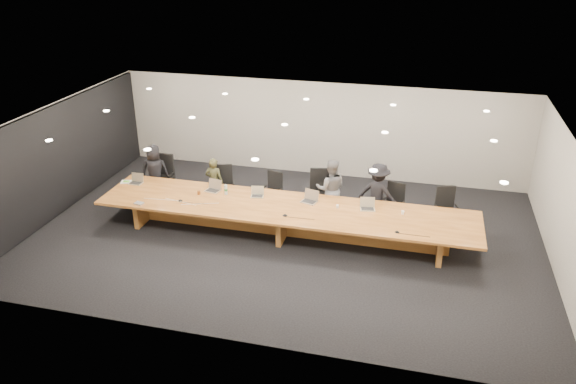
% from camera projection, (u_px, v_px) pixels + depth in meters
% --- Properties ---
extents(ground, '(12.00, 12.00, 0.00)m').
position_uv_depth(ground, '(285.00, 235.00, 13.54)').
color(ground, black).
rests_on(ground, ground).
extents(back_wall, '(12.00, 0.02, 2.80)m').
position_uv_depth(back_wall, '(319.00, 129.00, 16.48)').
color(back_wall, beige).
rests_on(back_wall, ground).
extents(left_wall_panel, '(0.08, 7.84, 2.74)m').
position_uv_depth(left_wall_panel, '(60.00, 160.00, 14.29)').
color(left_wall_panel, black).
rests_on(left_wall_panel, ground).
extents(conference_table, '(9.00, 1.80, 0.75)m').
position_uv_depth(conference_table, '(285.00, 215.00, 13.32)').
color(conference_table, brown).
rests_on(conference_table, ground).
extents(chair_far_left, '(0.63, 0.63, 1.19)m').
position_uv_depth(chair_far_left, '(162.00, 176.00, 15.30)').
color(chair_far_left, black).
rests_on(chair_far_left, ground).
extents(chair_left, '(0.71, 0.71, 1.10)m').
position_uv_depth(chair_left, '(224.00, 186.00, 14.84)').
color(chair_left, black).
rests_on(chair_left, ground).
extents(chair_mid_left, '(0.61, 0.61, 1.02)m').
position_uv_depth(chair_mid_left, '(272.00, 191.00, 14.63)').
color(chair_mid_left, black).
rests_on(chair_mid_left, ground).
extents(chair_mid_right, '(0.72, 0.72, 1.20)m').
position_uv_depth(chair_mid_right, '(320.00, 193.00, 14.31)').
color(chair_mid_right, black).
rests_on(chair_mid_right, ground).
extents(chair_right, '(0.67, 0.67, 1.07)m').
position_uv_depth(chair_right, '(392.00, 204.00, 13.84)').
color(chair_right, black).
rests_on(chair_right, ground).
extents(chair_far_right, '(0.71, 0.71, 1.11)m').
position_uv_depth(chair_far_right, '(447.00, 210.00, 13.52)').
color(chair_far_right, black).
rests_on(chair_far_right, ground).
extents(person_a, '(0.85, 0.67, 1.51)m').
position_uv_depth(person_a, '(155.00, 172.00, 15.18)').
color(person_a, black).
rests_on(person_a, ground).
extents(person_b, '(0.49, 0.33, 1.33)m').
position_uv_depth(person_b, '(214.00, 182.00, 14.78)').
color(person_b, '#30301A').
rests_on(person_b, ground).
extents(person_c, '(0.84, 0.71, 1.56)m').
position_uv_depth(person_c, '(331.00, 189.00, 14.08)').
color(person_c, '#5C5C5F').
rests_on(person_c, ground).
extents(person_d, '(1.12, 0.81, 1.56)m').
position_uv_depth(person_d, '(378.00, 193.00, 13.84)').
color(person_d, black).
rests_on(person_d, ground).
extents(laptop_a, '(0.34, 0.25, 0.26)m').
position_uv_depth(laptop_a, '(135.00, 179.00, 14.41)').
color(laptop_a, tan).
rests_on(laptop_a, conference_table).
extents(laptop_b, '(0.41, 0.33, 0.28)m').
position_uv_depth(laptop_b, '(212.00, 186.00, 13.98)').
color(laptop_b, '#C2AF94').
rests_on(laptop_b, conference_table).
extents(laptop_c, '(0.35, 0.28, 0.24)m').
position_uv_depth(laptop_c, '(257.00, 192.00, 13.69)').
color(laptop_c, '#C0B493').
rests_on(laptop_c, conference_table).
extents(laptop_d, '(0.43, 0.36, 0.29)m').
position_uv_depth(laptop_d, '(309.00, 197.00, 13.39)').
color(laptop_d, tan).
rests_on(laptop_d, conference_table).
extents(laptop_e, '(0.39, 0.31, 0.27)m').
position_uv_depth(laptop_e, '(368.00, 204.00, 13.03)').
color(laptop_e, '#BFB292').
rests_on(laptop_e, conference_table).
extents(water_bottle, '(0.09, 0.09, 0.25)m').
position_uv_depth(water_bottle, '(226.00, 190.00, 13.81)').
color(water_bottle, '#AFBFB9').
rests_on(water_bottle, conference_table).
extents(amber_mug, '(0.08, 0.08, 0.09)m').
position_uv_depth(amber_mug, '(199.00, 193.00, 13.84)').
color(amber_mug, brown).
rests_on(amber_mug, conference_table).
extents(paper_cup_near, '(0.07, 0.07, 0.08)m').
position_uv_depth(paper_cup_near, '(337.00, 206.00, 13.15)').
color(paper_cup_near, silver).
rests_on(paper_cup_near, conference_table).
extents(paper_cup_far, '(0.09, 0.09, 0.08)m').
position_uv_depth(paper_cup_far, '(403.00, 213.00, 12.85)').
color(paper_cup_far, white).
rests_on(paper_cup_far, conference_table).
extents(notepad, '(0.34, 0.30, 0.02)m').
position_uv_depth(notepad, '(127.00, 182.00, 14.55)').
color(notepad, silver).
rests_on(notepad, conference_table).
extents(lime_gadget, '(0.16, 0.11, 0.02)m').
position_uv_depth(lime_gadget, '(126.00, 181.00, 14.52)').
color(lime_gadget, '#60B630').
rests_on(lime_gadget, notepad).
extents(av_box, '(0.23, 0.19, 0.03)m').
position_uv_depth(av_box, '(139.00, 203.00, 13.36)').
color(av_box, silver).
rests_on(av_box, conference_table).
extents(mic_left, '(0.12, 0.12, 0.03)m').
position_uv_depth(mic_left, '(180.00, 200.00, 13.52)').
color(mic_left, black).
rests_on(mic_left, conference_table).
extents(mic_center, '(0.13, 0.13, 0.03)m').
position_uv_depth(mic_center, '(285.00, 215.00, 12.80)').
color(mic_center, black).
rests_on(mic_center, conference_table).
extents(mic_right, '(0.14, 0.14, 0.03)m').
position_uv_depth(mic_right, '(397.00, 232.00, 12.08)').
color(mic_right, black).
rests_on(mic_right, conference_table).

